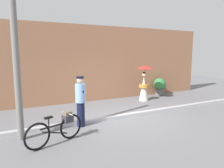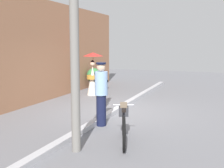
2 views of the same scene
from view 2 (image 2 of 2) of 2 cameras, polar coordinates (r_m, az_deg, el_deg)
The scene contains 8 objects.
ground_plane at distance 9.18m, azimuth 0.96°, elevation -5.52°, with size 30.00×30.00×0.00m, color slate.
building_wall at distance 10.58m, azimuth -16.26°, elevation 6.37°, with size 14.00×0.40×3.81m, color #9E6B4C.
sidewalk_curb at distance 9.17m, azimuth 0.96°, elevation -5.16°, with size 14.00×0.20×0.12m, color #B2B2B7.
bicycle_near_officer at distance 6.28m, azimuth 2.37°, elevation -7.82°, with size 1.65×0.69×0.81m.
person_officer at distance 7.41m, azimuth -2.21°, elevation -1.68°, with size 0.34×0.38×1.68m.
person_with_parasol at distance 12.05m, azimuth -3.91°, elevation 2.26°, with size 0.88×0.88×1.82m.
potted_plant_by_door at distance 13.84m, azimuth -3.59°, elevation 1.37°, with size 0.71×0.69×1.01m.
utility_pole at distance 5.52m, azimuth -7.63°, elevation 10.64°, with size 0.18×0.18×4.80m, color slate.
Camera 2 is at (-8.35, -3.16, 2.13)m, focal length 45.27 mm.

